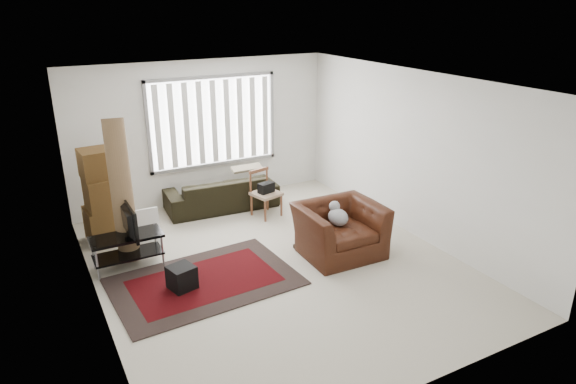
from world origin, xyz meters
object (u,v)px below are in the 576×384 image
sofa (221,188)px  side_chair (265,191)px  armchair (340,226)px  tv_stand (127,244)px  moving_boxes (104,199)px

sofa → side_chair: (0.57, -0.71, 0.07)m
sofa → armchair: (0.91, -2.60, 0.06)m
tv_stand → side_chair: (2.63, 0.79, 0.10)m
side_chair → armchair: size_ratio=0.68×
moving_boxes → sofa: size_ratio=0.74×
tv_stand → armchair: size_ratio=0.82×
moving_boxes → armchair: bearing=-36.1°
side_chair → tv_stand: bearing=-177.7°
tv_stand → armchair: (2.97, -1.11, 0.09)m
tv_stand → sofa: (2.05, 1.50, 0.03)m
tv_stand → side_chair: 2.74m
armchair → tv_stand: bearing=161.0°
sofa → armchair: 2.76m
tv_stand → moving_boxes: (-0.09, 1.12, 0.34)m
tv_stand → moving_boxes: size_ratio=0.67×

